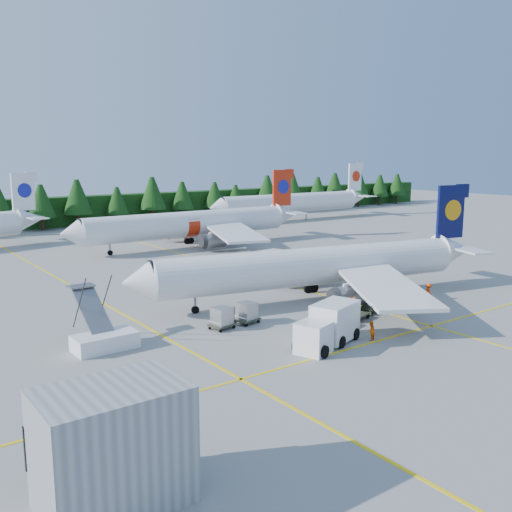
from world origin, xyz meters
TOP-DOWN VIEW (x-y plane):
  - ground at (0.00, 0.00)m, footprint 320.00×320.00m
  - taxi_stripe_a at (-14.00, 20.00)m, footprint 0.25×120.00m
  - taxi_stripe_b at (6.00, 20.00)m, footprint 0.25×120.00m
  - taxi_stripe_cross at (0.00, -6.00)m, footprint 80.00×0.25m
  - treeline_hedge at (0.00, 82.00)m, footprint 220.00×4.00m
  - terminal_building at (-26.00, -14.00)m, footprint 6.00×4.00m
  - airliner_navy at (3.06, 7.08)m, footprint 38.13×31.06m
  - airliner_red at (9.60, 43.67)m, footprint 40.93×33.70m
  - airliner_far_right at (46.38, 63.18)m, footprint 42.71×4.93m
  - airstairs at (-18.97, 5.28)m, footprint 4.78×6.49m
  - service_truck at (-4.74, -4.35)m, footprint 6.92×4.29m
  - dolly_train at (3.60, -0.30)m, footprint 10.85×5.06m
  - uld_pair at (-7.73, 4.02)m, footprint 4.94×1.99m
  - crew_a at (2.87, 0.14)m, footprint 0.77×0.71m
  - crew_b at (-1.10, -5.51)m, footprint 0.88×0.76m
  - crew_c at (13.20, -0.17)m, footprint 0.70×0.82m

SIDE VIEW (x-z plane):
  - ground at x=0.00m, z-range 0.00..0.00m
  - taxi_stripe_a at x=-14.00m, z-range 0.00..0.01m
  - taxi_stripe_b at x=6.00m, z-range 0.00..0.01m
  - taxi_stripe_cross at x=0.00m, z-range 0.00..0.01m
  - dolly_train at x=3.60m, z-range 0.37..0.50m
  - crew_b at x=-1.10m, z-range 0.00..1.55m
  - crew_c at x=13.20m, z-range 0.00..1.69m
  - crew_a at x=2.87m, z-range 0.00..1.77m
  - airstairs at x=-18.97m, z-range -1.20..3.05m
  - uld_pair at x=-7.73m, z-range 0.27..1.84m
  - service_truck at x=-4.74m, z-range -0.02..3.12m
  - terminal_building at x=-26.00m, z-range 0.00..5.20m
  - treeline_hedge at x=0.00m, z-range 0.00..6.00m
  - airliner_navy at x=3.06m, z-range -2.24..8.98m
  - airliner_red at x=9.60m, z-range -2.37..9.53m
  - airliner_far_right at x=46.38m, z-range -2.32..10.11m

